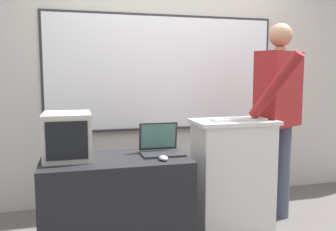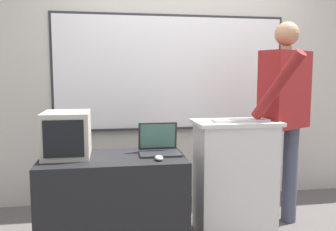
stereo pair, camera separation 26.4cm
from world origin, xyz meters
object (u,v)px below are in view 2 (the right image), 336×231
object	(u,v)px
lectern_podium	(234,177)
person_presenter	(284,109)
laptop	(159,145)
computer_mouse_by_laptop	(159,158)
side_desk	(114,203)
wireless_keyboard	(240,120)
crt_monitor	(67,134)

from	to	relation	value
lectern_podium	person_presenter	world-z (taller)	person_presenter
laptop	computer_mouse_by_laptop	distance (m)	0.23
side_desk	wireless_keyboard	bearing A→B (deg)	4.29
wireless_keyboard	side_desk	bearing A→B (deg)	-175.71
wireless_keyboard	laptop	bearing A→B (deg)	-178.57
person_presenter	computer_mouse_by_laptop	world-z (taller)	person_presenter
side_desk	crt_monitor	size ratio (longest dim) A/B	2.58
lectern_podium	laptop	xyz separation A→B (m)	(-0.64, -0.07, 0.30)
lectern_podium	wireless_keyboard	distance (m)	0.48
laptop	wireless_keyboard	size ratio (longest dim) A/B	0.69
person_presenter	lectern_podium	bearing A→B (deg)	160.03
side_desk	laptop	xyz separation A→B (m)	(0.35, 0.06, 0.42)
crt_monitor	side_desk	bearing A→B (deg)	-12.13
person_presenter	crt_monitor	bearing A→B (deg)	155.75
laptop	computer_mouse_by_laptop	world-z (taller)	laptop
lectern_podium	crt_monitor	size ratio (longest dim) A/B	2.31
lectern_podium	side_desk	world-z (taller)	lectern_podium
person_presenter	laptop	distance (m)	1.14
laptop	wireless_keyboard	world-z (taller)	wireless_keyboard
person_presenter	wireless_keyboard	world-z (taller)	person_presenter
side_desk	crt_monitor	bearing A→B (deg)	167.87
person_presenter	crt_monitor	distance (m)	1.80
person_presenter	computer_mouse_by_laptop	bearing A→B (deg)	169.44
wireless_keyboard	crt_monitor	world-z (taller)	crt_monitor
person_presenter	computer_mouse_by_laptop	size ratio (longest dim) A/B	17.59
crt_monitor	computer_mouse_by_laptop	bearing A→B (deg)	-19.89
person_presenter	wireless_keyboard	distance (m)	0.46
side_desk	wireless_keyboard	world-z (taller)	wireless_keyboard
side_desk	person_presenter	distance (m)	1.61
laptop	crt_monitor	xyz separation A→B (m)	(-0.69, 0.01, 0.10)
lectern_podium	laptop	bearing A→B (deg)	-173.94
wireless_keyboard	crt_monitor	xyz separation A→B (m)	(-1.35, -0.00, -0.07)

